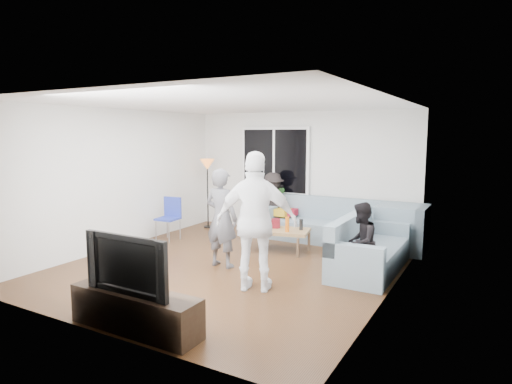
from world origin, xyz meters
The scene contains 31 objects.
floor centered at (0.00, 0.00, -0.02)m, with size 5.00×5.50×0.04m, color #56351C.
ceiling centered at (0.00, 0.00, 2.62)m, with size 5.00×5.50×0.04m, color white.
wall_back centered at (0.00, 2.77, 1.30)m, with size 5.00×0.04×2.60m, color silver.
wall_front centered at (0.00, -2.77, 1.30)m, with size 5.00×0.04×2.60m, color silver.
wall_left centered at (-2.52, 0.00, 1.30)m, with size 0.04×5.50×2.60m, color silver.
wall_right centered at (2.52, 0.00, 1.30)m, with size 0.04×5.50×2.60m, color silver.
window_frame centered at (-0.60, 2.69, 1.55)m, with size 1.62×0.06×1.47m, color white.
window_glass centered at (-0.60, 2.65, 1.55)m, with size 1.50×0.02×1.35m, color black.
window_mullion centered at (-0.60, 2.64, 1.55)m, with size 0.05×0.03×1.35m, color white.
radiator centered at (-0.60, 2.65, 0.31)m, with size 1.30×0.12×0.62m, color silver.
potted_plant centered at (-0.43, 2.62, 0.80)m, with size 0.20×0.16×0.36m, color #34702C.
vase centered at (-0.96, 2.62, 0.70)m, with size 0.16×0.16×0.17m, color white.
sofa_back_section centered at (0.64, 2.27, 0.42)m, with size 2.30×0.85×0.85m, color gray, non-canonical shape.
sofa_right_section centered at (2.02, 0.86, 0.42)m, with size 0.85×2.00×0.85m, color gray, non-canonical shape.
sofa_corner centered at (2.22, 2.27, 0.42)m, with size 0.85×0.85×0.85m, color gray.
cushion_yellow centered at (-0.24, 2.25, 0.51)m, with size 0.38×0.32×0.14m, color gold.
cushion_red centered at (-0.10, 2.33, 0.51)m, with size 0.36×0.30×0.13m, color maroon.
coffee_table centered at (0.24, 1.20, 0.20)m, with size 1.10×0.60×0.40m, color #A88151.
pitcher centered at (0.14, 1.28, 0.49)m, with size 0.17×0.17×0.17m, color maroon.
side_chair centered at (-2.05, 0.80, 0.43)m, with size 0.40×0.40×0.86m, color #2737A9, non-canonical shape.
floor_lamp centered at (-2.05, 2.18, 0.78)m, with size 0.32×0.32×1.56m, color orange, non-canonical shape.
player_left centered at (-0.13, -0.12, 0.80)m, with size 0.58×0.38×1.60m, color #4F4F54.
player_right centered at (0.88, -0.78, 0.96)m, with size 1.12×0.47×1.91m, color white.
spectator_right centered at (2.02, 0.28, 0.58)m, with size 0.57×0.44×1.16m, color black.
spectator_back centered at (-0.45, 2.30, 0.66)m, with size 0.86×0.49×1.33m, color black.
tv_console centered at (0.33, -2.50, 0.22)m, with size 1.60×0.40×0.44m, color #2E2117.
television centered at (0.33, -2.50, 0.76)m, with size 1.12×0.15×0.65m, color black.
bottle_a centered at (-0.02, 1.27, 0.51)m, with size 0.07×0.07×0.22m, color #BC760B.
bottle_b centered at (0.09, 1.06, 0.51)m, with size 0.08×0.08×0.22m, color green.
bottle_e centered at (0.62, 1.34, 0.50)m, with size 0.07×0.07×0.20m, color black.
bottle_d centered at (0.47, 1.08, 0.54)m, with size 0.07×0.07×0.27m, color orange.
Camera 1 is at (3.70, -5.80, 2.14)m, focal length 30.47 mm.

